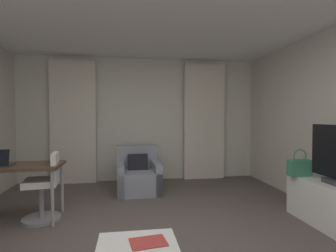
{
  "coord_description": "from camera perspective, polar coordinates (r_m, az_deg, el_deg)",
  "views": [
    {
      "loc": [
        -0.28,
        -2.62,
        1.35
      ],
      "look_at": [
        0.33,
        1.33,
        1.21
      ],
      "focal_mm": 27.95,
      "sensor_mm": 36.0,
      "label": 1
    }
  ],
  "objects": [
    {
      "name": "ground_plane",
      "position": [
        2.96,
        -2.66,
        -25.2
      ],
      "size": [
        12.0,
        12.0,
        0.0
      ],
      "primitive_type": "plane",
      "color": "#564C47"
    },
    {
      "name": "wall_window",
      "position": [
        5.66,
        -5.93,
        1.44
      ],
      "size": [
        5.12,
        0.06,
        2.6
      ],
      "color": "beige",
      "rests_on": "ground"
    },
    {
      "name": "desk",
      "position": [
        3.97,
        -31.27,
        -8.24
      ],
      "size": [
        1.27,
        0.59,
        0.73
      ],
      "color": "#4C3828",
      "rests_on": "ground"
    },
    {
      "name": "desk_chair",
      "position": [
        3.88,
        -25.3,
        -12.55
      ],
      "size": [
        0.48,
        0.48,
        0.88
      ],
      "color": "gray",
      "rests_on": "ground"
    },
    {
      "name": "magazine_open",
      "position": [
        2.24,
        -4.33,
        -23.94
      ],
      "size": [
        0.31,
        0.24,
        0.01
      ],
      "color": "#B73833",
      "rests_on": "coffee_table"
    },
    {
      "name": "curtain_left_panel",
      "position": [
        5.63,
        -19.99,
        0.82
      ],
      "size": [
        0.9,
        0.06,
        2.5
      ],
      "color": "beige",
      "rests_on": "ground"
    },
    {
      "name": "curtain_right_panel",
      "position": [
        5.76,
        7.93,
        0.95
      ],
      "size": [
        0.9,
        0.06,
        2.5
      ],
      "color": "beige",
      "rests_on": "ground"
    },
    {
      "name": "handbag_primary",
      "position": [
        4.03,
        26.77,
        -8.0
      ],
      "size": [
        0.3,
        0.14,
        0.37
      ],
      "color": "#387F5B",
      "rests_on": "tv_console"
    },
    {
      "name": "armchair",
      "position": [
        4.85,
        -6.51,
        -10.93
      ],
      "size": [
        0.8,
        0.82,
        0.81
      ],
      "color": "gray",
      "rests_on": "ground"
    }
  ]
}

